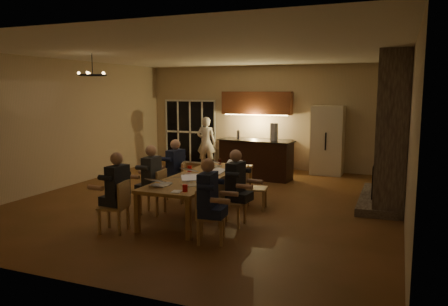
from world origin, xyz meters
TOP-DOWN VIEW (x-y plane):
  - floor at (0.00, 0.00)m, footprint 9.00×9.00m
  - back_wall at (0.00, 4.52)m, footprint 8.00×0.04m
  - left_wall at (-4.02, 0.00)m, footprint 0.04×9.00m
  - right_wall at (4.02, 0.00)m, footprint 0.04×9.00m
  - ceiling at (0.00, 0.00)m, footprint 8.00×9.00m
  - french_doors at (-2.70, 4.47)m, footprint 1.86×0.08m
  - fireplace at (3.70, 1.20)m, footprint 0.58×2.50m
  - kitchenette at (-0.30, 4.20)m, footprint 2.24×0.68m
  - refrigerator at (1.90, 4.15)m, footprint 0.90×0.68m
  - dining_table at (0.23, -0.95)m, footprint 1.10×3.23m
  - bar_island at (0.17, 2.74)m, footprint 2.15×0.89m
  - chair_left_near at (-0.68, -2.59)m, footprint 0.51×0.51m
  - chair_left_mid at (-0.63, -1.39)m, footprint 0.48×0.48m
  - chair_left_far at (-0.67, -0.42)m, footprint 0.56×0.56m
  - chair_right_near at (1.11, -2.47)m, footprint 0.55×0.55m
  - chair_right_mid at (1.10, -1.51)m, footprint 0.45×0.45m
  - chair_right_far at (1.15, -0.28)m, footprint 0.50×0.50m
  - person_left_near at (-0.64, -2.51)m, footprint 0.64×0.64m
  - person_right_near at (1.08, -2.53)m, footprint 0.65×0.65m
  - person_left_mid at (-0.62, -1.43)m, footprint 0.61×0.61m
  - person_right_mid at (1.13, -1.42)m, footprint 0.64×0.64m
  - person_left_far at (-0.66, -0.36)m, footprint 0.69×0.69m
  - standing_person at (-1.80, 3.76)m, footprint 0.64×0.47m
  - chandelier at (-2.25, -1.03)m, footprint 0.58×0.58m
  - laptop_a at (-0.07, -2.07)m, footprint 0.34×0.30m
  - laptop_b at (0.44, -1.83)m, footprint 0.42×0.41m
  - laptop_c at (0.02, -0.92)m, footprint 0.37×0.34m
  - laptop_d at (0.53, -1.04)m, footprint 0.42×0.40m
  - laptop_e at (0.03, 0.14)m, footprint 0.33×0.29m
  - laptop_f at (0.51, 0.04)m, footprint 0.32×0.28m
  - mug_front at (0.21, -1.39)m, footprint 0.09×0.09m
  - mug_mid at (0.30, -0.44)m, footprint 0.08×0.08m
  - mug_back at (-0.11, -0.16)m, footprint 0.08×0.08m
  - redcup_near at (0.56, -2.30)m, footprint 0.09×0.09m
  - redcup_mid at (-0.20, -0.60)m, footprint 0.09×0.09m
  - redcup_far at (0.33, 0.43)m, footprint 0.08×0.08m
  - can_silver at (0.25, -1.57)m, footprint 0.07×0.07m
  - can_cola at (0.03, 0.47)m, footprint 0.07×0.07m
  - can_right at (0.65, -0.60)m, footprint 0.06×0.06m
  - plate_near at (0.52, -1.52)m, footprint 0.24×0.24m
  - plate_left at (-0.04, -1.89)m, footprint 0.23×0.23m
  - plate_far at (0.69, -0.24)m, footprint 0.27×0.27m
  - notepad at (0.43, -2.37)m, footprint 0.19×0.24m
  - bar_bottle at (-0.37, 2.80)m, footprint 0.08×0.08m
  - bar_blender at (0.68, 2.75)m, footprint 0.19×0.19m

SIDE VIEW (x-z plane):
  - floor at x=0.00m, z-range 0.00..0.00m
  - dining_table at x=0.23m, z-range 0.00..0.75m
  - chair_left_near at x=-0.68m, z-range 0.00..0.89m
  - chair_left_mid at x=-0.63m, z-range 0.00..0.89m
  - chair_left_far at x=-0.67m, z-range 0.00..0.89m
  - chair_right_near at x=1.11m, z-range 0.00..0.89m
  - chair_right_mid at x=1.10m, z-range 0.00..0.89m
  - chair_right_far at x=1.15m, z-range 0.00..0.89m
  - bar_island at x=0.17m, z-range 0.00..1.08m
  - person_left_near at x=-0.64m, z-range 0.00..1.38m
  - person_right_near at x=1.08m, z-range 0.00..1.38m
  - person_left_mid at x=-0.62m, z-range 0.00..1.38m
  - person_right_mid at x=1.13m, z-range 0.00..1.38m
  - person_left_far at x=-0.66m, z-range 0.00..1.38m
  - notepad at x=0.43m, z-range 0.75..0.76m
  - plate_near at x=0.52m, z-range 0.75..0.77m
  - plate_left at x=-0.04m, z-range 0.75..0.77m
  - plate_far at x=0.69m, z-range 0.75..0.77m
  - mug_front at x=0.21m, z-range 0.75..0.85m
  - mug_mid at x=0.30m, z-range 0.75..0.85m
  - mug_back at x=-0.11m, z-range 0.75..0.85m
  - redcup_near at x=0.56m, z-range 0.75..0.87m
  - redcup_mid at x=-0.20m, z-range 0.75..0.87m
  - redcup_far at x=0.33m, z-range 0.75..0.87m
  - can_silver at x=0.25m, z-range 0.75..0.87m
  - can_cola at x=0.03m, z-range 0.75..0.87m
  - can_right at x=0.65m, z-range 0.75..0.87m
  - standing_person at x=-1.80m, z-range 0.00..1.62m
  - laptop_a at x=-0.07m, z-range 0.75..0.98m
  - laptop_b at x=0.44m, z-range 0.75..0.98m
  - laptop_c at x=0.02m, z-range 0.75..0.98m
  - laptop_d at x=0.53m, z-range 0.75..0.98m
  - laptop_e at x=0.03m, z-range 0.75..0.98m
  - laptop_f at x=0.51m, z-range 0.75..0.98m
  - refrigerator at x=1.90m, z-range 0.00..2.00m
  - french_doors at x=-2.70m, z-range 0.00..2.10m
  - kitchenette at x=-0.30m, z-range 0.00..2.40m
  - bar_bottle at x=-0.37m, z-range 1.08..1.32m
  - bar_blender at x=0.68m, z-range 1.08..1.55m
  - back_wall at x=0.00m, z-range 0.00..3.20m
  - left_wall at x=-4.02m, z-range 0.00..3.20m
  - right_wall at x=4.02m, z-range 0.00..3.20m
  - fireplace at x=3.70m, z-range 0.00..3.20m
  - chandelier at x=-2.25m, z-range 2.73..2.77m
  - ceiling at x=0.00m, z-range 3.20..3.24m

